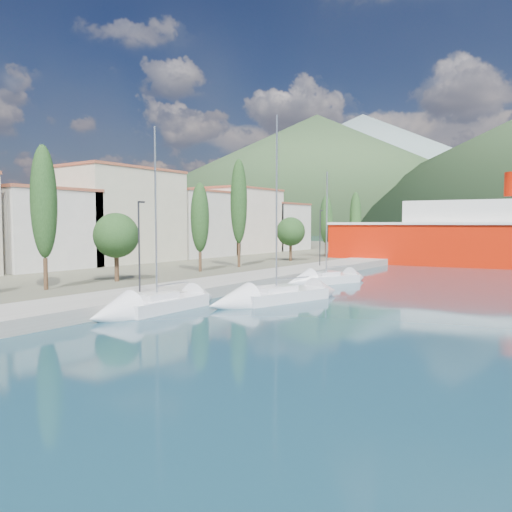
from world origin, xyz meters
The scene contains 8 objects.
quay centered at (-9.00, 26.00, 0.40)m, with size 5.00×88.00×0.80m, color gray.
land_strip centered at (-47.00, 36.00, 0.35)m, with size 70.00×148.00×0.70m, color #565644.
town_buildings centered at (-32.00, 36.91, 5.57)m, with size 9.20×69.20×11.30m.
tree_row centered at (-15.80, 31.22, 5.75)m, with size 3.63×63.09×11.58m.
lamp_posts centered at (-9.00, 14.88, 4.08)m, with size 0.15×47.53×6.06m.
sailboat_near centered at (-5.95, 10.26, 0.33)m, with size 2.63×8.51×12.18m.
sailboat_mid centered at (-2.43, 17.42, 0.33)m, with size 4.98×9.79×13.62m.
sailboat_far centered at (-4.56, 29.49, 0.31)m, with size 4.97×7.77×10.91m.
Camera 1 is at (16.34, -9.45, 5.35)m, focal length 35.00 mm.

